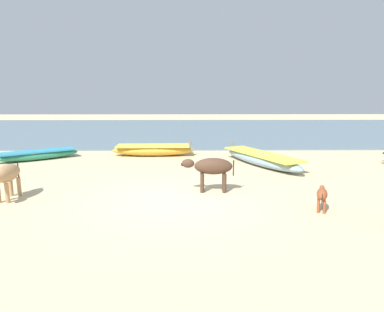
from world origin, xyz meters
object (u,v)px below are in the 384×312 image
(fishing_boat_2, at_px, (38,155))
(cow_adult_dark, at_px, (211,168))
(fishing_boat_1, at_px, (261,159))
(cow_second_adult_tan, at_px, (6,175))
(fishing_boat_4, at_px, (153,150))
(calf_far_rust, at_px, (322,195))

(fishing_boat_2, relative_size, cow_adult_dark, 2.12)
(fishing_boat_1, height_order, cow_second_adult_tan, cow_second_adult_tan)
(fishing_boat_2, xyz_separation_m, cow_second_adult_tan, (1.71, -5.85, 0.48))
(fishing_boat_1, bearing_deg, cow_second_adult_tan, 94.29)
(fishing_boat_1, bearing_deg, fishing_boat_2, 57.25)
(fishing_boat_4, relative_size, calf_far_rust, 4.52)
(fishing_boat_4, bearing_deg, fishing_boat_1, -26.63)
(fishing_boat_4, xyz_separation_m, calf_far_rust, (5.03, -7.79, 0.13))
(fishing_boat_2, bearing_deg, calf_far_rust, 111.14)
(calf_far_rust, bearing_deg, fishing_boat_1, 24.53)
(cow_adult_dark, xyz_separation_m, cow_second_adult_tan, (-5.72, -0.74, -0.03))
(fishing_boat_2, bearing_deg, cow_adult_dark, 110.73)
(fishing_boat_1, distance_m, fishing_boat_4, 5.21)
(fishing_boat_1, bearing_deg, calf_far_rust, 158.38)
(fishing_boat_2, bearing_deg, fishing_boat_1, 137.58)
(cow_adult_dark, height_order, calf_far_rust, cow_adult_dark)
(calf_far_rust, height_order, cow_second_adult_tan, cow_second_adult_tan)
(cow_adult_dark, bearing_deg, fishing_boat_2, -32.68)
(fishing_boat_1, distance_m, cow_second_adult_tan, 9.25)
(cow_adult_dark, bearing_deg, fishing_boat_4, -66.91)
(cow_adult_dark, bearing_deg, calf_far_rust, 148.90)
(fishing_boat_4, relative_size, cow_second_adult_tan, 2.57)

